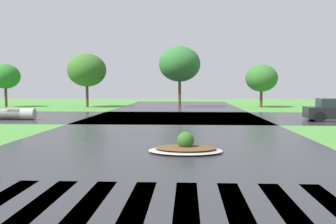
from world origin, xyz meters
The scene contains 6 objects.
asphalt_roadway centered at (0.00, 10.00, 0.00)m, with size 11.85×80.00×0.01m, color #2B2B30.
asphalt_cross_road centered at (0.00, 23.83, 0.00)m, with size 90.00×10.66×0.01m, color #2B2B30.
crosswalk_stripes centered at (0.00, 4.48, 0.00)m, with size 7.65×2.94×0.01m.
median_island centered at (0.85, 9.86, 0.15)m, with size 2.45×1.72×0.68m.
drainage_pipe_stack centered at (-10.66, 21.36, 0.37)m, with size 3.46×0.76×0.73m.
background_treeline centered at (4.37, 35.13, 3.93)m, with size 40.66×6.66×6.26m.
Camera 1 is at (0.92, -2.44, 2.18)m, focal length 40.45 mm.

